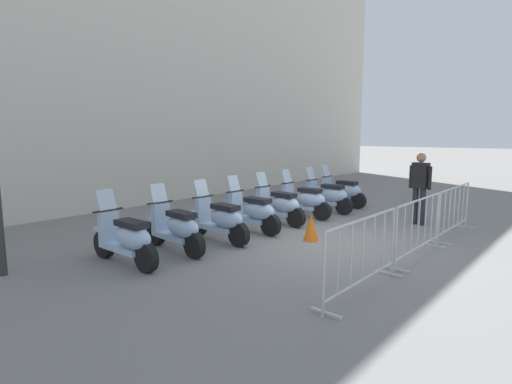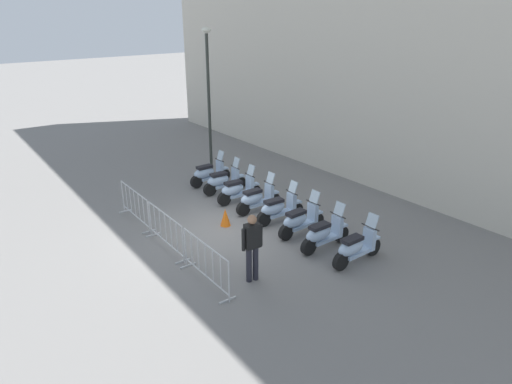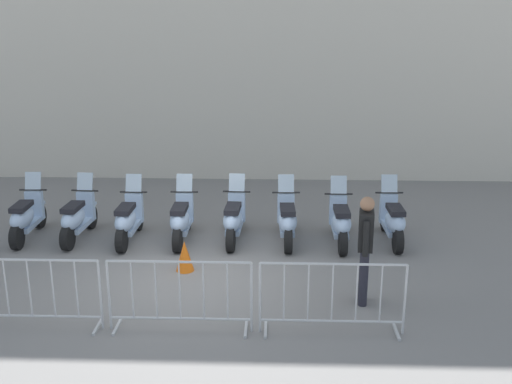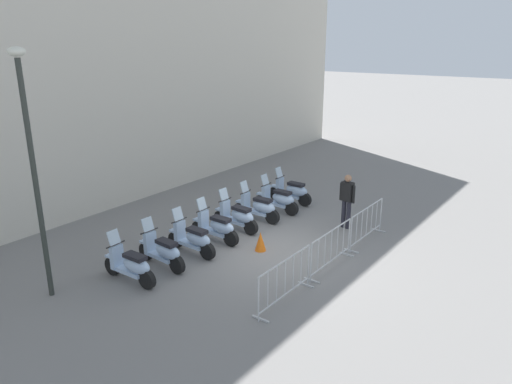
{
  "view_description": "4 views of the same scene",
  "coord_description": "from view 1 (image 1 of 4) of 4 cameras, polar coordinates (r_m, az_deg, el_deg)",
  "views": [
    {
      "loc": [
        -7.65,
        -3.25,
        2.2
      ],
      "look_at": [
        -0.23,
        1.7,
        0.9
      ],
      "focal_mm": 28.57,
      "sensor_mm": 36.0,
      "label": 1
    },
    {
      "loc": [
        9.36,
        -7.52,
        5.96
      ],
      "look_at": [
        0.46,
        1.01,
        1.11
      ],
      "focal_mm": 31.32,
      "sensor_mm": 36.0,
      "label": 2
    },
    {
      "loc": [
        0.12,
        -9.56,
        4.35
      ],
      "look_at": [
        1.1,
        0.96,
        1.23
      ],
      "focal_mm": 42.5,
      "sensor_mm": 36.0,
      "label": 3
    },
    {
      "loc": [
        -11.28,
        -5.79,
        5.91
      ],
      "look_at": [
        1.09,
        1.23,
        1.22
      ],
      "focal_mm": 34.57,
      "sensor_mm": 36.0,
      "label": 4
    }
  ],
  "objects": [
    {
      "name": "barrier_segment_0",
      "position": [
        5.84,
        14.72,
        -8.71
      ],
      "size": [
        2.04,
        0.68,
        1.07
      ],
      "color": "#B2B5B7",
      "rests_on": "ground"
    },
    {
      "name": "ground_plane",
      "position": [
        8.6,
        10.41,
        -6.71
      ],
      "size": [
        120.0,
        120.0,
        0.0
      ],
      "primitive_type": "plane",
      "color": "slate"
    },
    {
      "name": "motorcycle_2",
      "position": [
        8.31,
        -5.1,
        -3.91
      ],
      "size": [
        0.62,
        1.72,
        1.24
      ],
      "color": "black",
      "rests_on": "ground"
    },
    {
      "name": "motorcycle_5",
      "position": [
        10.7,
        6.75,
        -1.19
      ],
      "size": [
        0.56,
        1.73,
        1.24
      ],
      "color": "black",
      "rests_on": "ground"
    },
    {
      "name": "motorcycle_1",
      "position": [
        7.7,
        -11.1,
        -5.0
      ],
      "size": [
        0.66,
        1.72,
        1.24
      ],
      "color": "black",
      "rests_on": "ground"
    },
    {
      "name": "traffic_cone",
      "position": [
        8.49,
        7.71,
        -4.93
      ],
      "size": [
        0.32,
        0.32,
        0.55
      ],
      "primitive_type": "cone",
      "color": "orange",
      "rests_on": "ground"
    },
    {
      "name": "motorcycle_0",
      "position": [
        7.15,
        -17.72,
        -6.29
      ],
      "size": [
        0.57,
        1.73,
        1.24
      ],
      "color": "black",
      "rests_on": "ground"
    },
    {
      "name": "barrier_segment_2",
      "position": [
        9.77,
        25.98,
        -2.47
      ],
      "size": [
        2.04,
        0.68,
        1.07
      ],
      "color": "#B2B5B7",
      "rests_on": "ground"
    },
    {
      "name": "motorcycle_4",
      "position": [
        9.89,
        3.16,
        -1.92
      ],
      "size": [
        0.65,
        1.72,
        1.24
      ],
      "color": "black",
      "rests_on": "ground"
    },
    {
      "name": "motorcycle_7",
      "position": [
        12.48,
        11.89,
        0.04
      ],
      "size": [
        0.59,
        1.72,
        1.24
      ],
      "color": "black",
      "rests_on": "ground"
    },
    {
      "name": "officer_near_row_end",
      "position": [
        10.51,
        21.96,
        1.0
      ],
      "size": [
        0.3,
        0.53,
        1.73
      ],
      "color": "#23232D",
      "rests_on": "ground"
    },
    {
      "name": "motorcycle_3",
      "position": [
        9.07,
        -0.57,
        -2.84
      ],
      "size": [
        0.6,
        1.72,
        1.24
      ],
      "color": "black",
      "rests_on": "ground"
    },
    {
      "name": "barrier_segment_1",
      "position": [
        7.76,
        21.8,
        -4.83
      ],
      "size": [
        2.04,
        0.68,
        1.07
      ],
      "color": "#B2B5B7",
      "rests_on": "ground"
    },
    {
      "name": "motorcycle_6",
      "position": [
        11.53,
        9.92,
        -0.58
      ],
      "size": [
        0.6,
        1.72,
        1.24
      ],
      "color": "black",
      "rests_on": "ground"
    }
  ]
}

